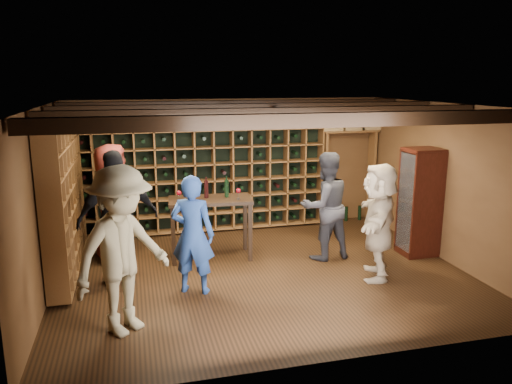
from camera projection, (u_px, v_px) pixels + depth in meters
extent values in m
plane|color=black|center=(263.00, 273.00, 7.53)|extent=(6.00, 6.00, 0.00)
plane|color=brown|center=(230.00, 164.00, 9.61)|extent=(6.00, 0.00, 6.00)
plane|color=brown|center=(329.00, 248.00, 4.89)|extent=(6.00, 0.00, 6.00)
plane|color=brown|center=(42.00, 205.00, 6.54)|extent=(0.00, 5.00, 5.00)
plane|color=brown|center=(444.00, 182.00, 7.97)|extent=(0.00, 5.00, 5.00)
plane|color=black|center=(263.00, 106.00, 6.97)|extent=(6.00, 6.00, 0.00)
cube|color=black|center=(301.00, 121.00, 5.48)|extent=(5.90, 0.18, 0.16)
cube|color=black|center=(273.00, 114.00, 6.52)|extent=(5.90, 0.18, 0.16)
cube|color=black|center=(253.00, 109.00, 7.56)|extent=(5.90, 0.18, 0.16)
cube|color=black|center=(238.00, 105.00, 8.60)|extent=(5.90, 0.18, 0.16)
cylinder|color=black|center=(177.00, 115.00, 6.71)|extent=(0.10, 0.10, 0.10)
cylinder|color=black|center=(276.00, 111.00, 7.45)|extent=(0.10, 0.10, 0.10)
cylinder|color=black|center=(364.00, 113.00, 7.05)|extent=(0.10, 0.10, 0.10)
cylinder|color=black|center=(232.00, 109.00, 8.08)|extent=(0.10, 0.10, 0.10)
cube|color=brown|center=(204.00, 172.00, 9.35)|extent=(4.65, 0.30, 2.20)
cube|color=black|center=(204.00, 172.00, 9.35)|extent=(4.56, 0.02, 2.16)
cube|color=brown|center=(64.00, 198.00, 7.38)|extent=(0.30, 2.65, 2.20)
cube|color=black|center=(64.00, 198.00, 7.38)|extent=(0.29, 0.02, 2.16)
cube|color=brown|center=(350.00, 131.00, 9.88)|extent=(1.15, 0.32, 0.04)
cube|color=brown|center=(371.00, 175.00, 10.21)|extent=(0.05, 0.28, 1.85)
cube|color=brown|center=(324.00, 178.00, 9.97)|extent=(0.05, 0.28, 1.85)
cube|color=tan|center=(331.00, 125.00, 9.76)|extent=(0.40, 0.30, 0.20)
cube|color=tan|center=(352.00, 125.00, 9.87)|extent=(0.40, 0.30, 0.20)
cube|color=tan|center=(368.00, 125.00, 9.95)|extent=(0.40, 0.30, 0.20)
cube|color=#35100A|center=(416.00, 251.00, 8.36)|extent=(0.55, 0.50, 0.10)
cube|color=#35100A|center=(420.00, 202.00, 8.17)|extent=(0.55, 0.50, 1.70)
cube|color=white|center=(406.00, 203.00, 8.11)|extent=(0.01, 0.46, 1.60)
cube|color=#35100A|center=(420.00, 202.00, 8.17)|extent=(0.50, 0.44, 0.02)
sphere|color=#59260C|center=(419.00, 196.00, 8.14)|extent=(0.18, 0.18, 0.18)
imported|color=navy|center=(193.00, 235.00, 6.71)|extent=(0.70, 0.60, 1.64)
imported|color=#222227|center=(325.00, 206.00, 7.99)|extent=(0.93, 0.77, 1.75)
imported|color=maroon|center=(113.00, 203.00, 7.92)|extent=(0.60, 0.92, 1.88)
imported|color=black|center=(118.00, 219.00, 6.93)|extent=(1.22, 0.76, 1.93)
imported|color=#857A5C|center=(122.00, 251.00, 5.61)|extent=(1.44, 1.36, 1.95)
imported|color=tan|center=(379.00, 221.00, 7.22)|extent=(1.14, 1.64, 1.71)
cube|color=black|center=(210.00, 200.00, 7.99)|extent=(1.36, 0.76, 0.05)
cube|color=black|center=(173.00, 237.00, 7.74)|extent=(0.07, 0.07, 0.94)
cube|color=black|center=(250.00, 233.00, 7.94)|extent=(0.07, 0.07, 0.94)
cube|color=black|center=(173.00, 227.00, 8.27)|extent=(0.07, 0.07, 0.94)
cube|color=black|center=(245.00, 223.00, 8.46)|extent=(0.07, 0.07, 0.94)
cylinder|color=black|center=(189.00, 190.00, 7.95)|extent=(0.07, 0.07, 0.28)
cylinder|color=black|center=(206.00, 189.00, 8.00)|extent=(0.07, 0.07, 0.28)
cylinder|color=black|center=(227.00, 189.00, 8.05)|extent=(0.07, 0.07, 0.28)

